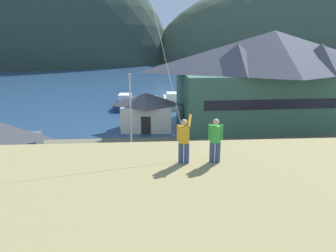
# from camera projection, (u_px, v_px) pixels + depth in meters

# --- Properties ---
(ground_plane) EXTENTS (600.00, 600.00, 0.00)m
(ground_plane) POSITION_uv_depth(u_px,v_px,m) (196.00, 217.00, 23.21)
(ground_plane) COLOR #66604C
(parking_lot_pad) EXTENTS (40.00, 20.00, 0.10)m
(parking_lot_pad) POSITION_uv_depth(u_px,v_px,m) (186.00, 184.00, 28.01)
(parking_lot_pad) COLOR gray
(parking_lot_pad) RESTS_ON ground
(bay_water) EXTENTS (360.00, 84.00, 0.03)m
(bay_water) POSITION_uv_depth(u_px,v_px,m) (157.00, 83.00, 80.98)
(bay_water) COLOR navy
(bay_water) RESTS_ON ground
(far_hill_center_saddle) EXTENTS (143.08, 66.32, 67.02)m
(far_hill_center_saddle) POSITION_uv_depth(u_px,v_px,m) (335.00, 61.00, 139.45)
(far_hill_center_saddle) COLOR #42513D
(far_hill_center_saddle) RESTS_ON ground
(harbor_lodge) EXTENTS (24.13, 12.56, 11.66)m
(harbor_lodge) POSITION_uv_depth(u_px,v_px,m) (272.00, 76.00, 44.25)
(harbor_lodge) COLOR #38604C
(harbor_lodge) RESTS_ON ground
(storage_shed_waterside) EXTENTS (6.63, 5.03, 4.50)m
(storage_shed_waterside) POSITION_uv_depth(u_px,v_px,m) (147.00, 111.00, 42.93)
(storage_shed_waterside) COLOR beige
(storage_shed_waterside) RESTS_ON ground
(wharf_dock) EXTENTS (3.20, 11.42, 0.70)m
(wharf_dock) POSITION_uv_depth(u_px,v_px,m) (149.00, 104.00, 56.55)
(wharf_dock) COLOR #70604C
(wharf_dock) RESTS_ON ground
(moored_boat_wharfside) EXTENTS (3.42, 8.45, 2.16)m
(moored_boat_wharfside) POSITION_uv_depth(u_px,v_px,m) (126.00, 103.00, 55.83)
(moored_boat_wharfside) COLOR navy
(moored_boat_wharfside) RESTS_ON ground
(moored_boat_outer_mooring) EXTENTS (2.78, 8.42, 2.16)m
(moored_boat_outer_mooring) POSITION_uv_depth(u_px,v_px,m) (172.00, 101.00, 56.99)
(moored_boat_outer_mooring) COLOR #A8A399
(moored_boat_outer_mooring) RESTS_ON ground
(parked_car_front_row_red) EXTENTS (4.23, 2.11, 1.82)m
(parked_car_front_row_red) POSITION_uv_depth(u_px,v_px,m) (139.00, 167.00, 28.69)
(parked_car_front_row_red) COLOR black
(parked_car_front_row_red) RESTS_ON parking_lot_pad
(parked_car_mid_row_near) EXTENTS (4.21, 2.08, 1.82)m
(parked_car_mid_row_near) POSITION_uv_depth(u_px,v_px,m) (145.00, 192.00, 24.29)
(parked_car_mid_row_near) COLOR #B28923
(parked_car_mid_row_near) RESTS_ON parking_lot_pad
(parked_car_mid_row_center) EXTENTS (4.26, 2.17, 1.82)m
(parked_car_mid_row_center) POSITION_uv_depth(u_px,v_px,m) (318.00, 197.00, 23.65)
(parked_car_mid_row_center) COLOR #B28923
(parked_car_mid_row_center) RESTS_ON parking_lot_pad
(parked_car_front_row_silver) EXTENTS (4.22, 2.09, 1.82)m
(parked_car_front_row_silver) POSITION_uv_depth(u_px,v_px,m) (229.00, 165.00, 29.13)
(parked_car_front_row_silver) COLOR slate
(parked_car_front_row_silver) RESTS_ON parking_lot_pad
(parked_car_back_row_right) EXTENTS (4.33, 2.32, 1.82)m
(parked_car_back_row_right) POSITION_uv_depth(u_px,v_px,m) (322.00, 158.00, 30.72)
(parked_car_back_row_right) COLOR red
(parked_car_back_row_right) RESTS_ON parking_lot_pad
(parked_car_back_row_left) EXTENTS (4.35, 2.37, 1.82)m
(parked_car_back_row_left) POSITION_uv_depth(u_px,v_px,m) (237.00, 192.00, 24.34)
(parked_car_back_row_left) COLOR silver
(parked_car_back_row_left) RESTS_ON parking_lot_pad
(parking_light_pole) EXTENTS (0.24, 0.78, 7.92)m
(parking_light_pole) POSITION_uv_depth(u_px,v_px,m) (131.00, 112.00, 31.86)
(parking_light_pole) COLOR #ADADB2
(parking_light_pole) RESTS_ON parking_lot_pad
(person_kite_flyer) EXTENTS (0.61, 0.61, 1.86)m
(person_kite_flyer) POSITION_uv_depth(u_px,v_px,m) (184.00, 139.00, 13.63)
(person_kite_flyer) COLOR #384770
(person_kite_flyer) RESTS_ON grassy_hill_foreground
(person_companion) EXTENTS (0.54, 0.40, 1.74)m
(person_companion) POSITION_uv_depth(u_px,v_px,m) (215.00, 139.00, 13.71)
(person_companion) COLOR #384770
(person_companion) RESTS_ON grassy_hill_foreground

